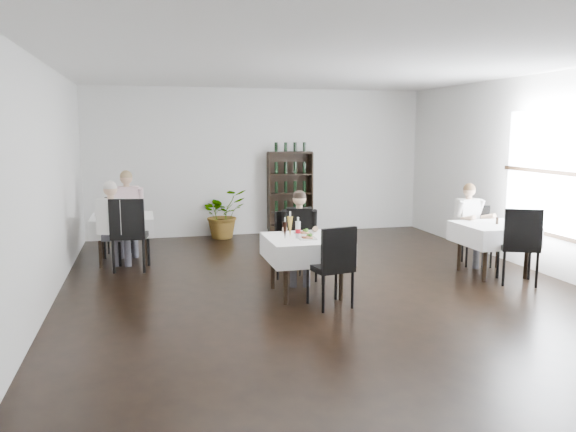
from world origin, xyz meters
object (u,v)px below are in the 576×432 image
at_px(wine_shelf, 290,194).
at_px(potted_tree, 223,214).
at_px(main_table, 306,248).
at_px(diner_main, 299,229).

distance_m(wine_shelf, potted_tree, 1.47).
xyz_separation_m(main_table, diner_main, (0.08, 0.61, 0.14)).
bearing_deg(diner_main, potted_tree, 99.52).
bearing_deg(wine_shelf, potted_tree, -175.41).
distance_m(wine_shelf, diner_main, 3.80).
height_order(wine_shelf, main_table, wine_shelf).
height_order(main_table, potted_tree, potted_tree).
height_order(main_table, diner_main, diner_main).
xyz_separation_m(main_table, potted_tree, (-0.52, 4.20, -0.13)).
bearing_deg(potted_tree, wine_shelf, 4.59).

